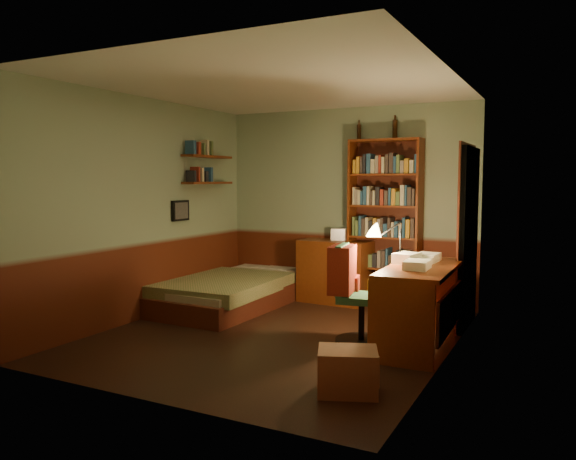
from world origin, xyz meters
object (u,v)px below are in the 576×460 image
at_px(dresser, 335,271).
at_px(cardboard_box_b, 349,373).
at_px(bed, 232,280).
at_px(desk, 421,306).
at_px(desk_lamp, 401,233).
at_px(cardboard_box_a, 348,371).
at_px(office_chair, 362,298).
at_px(bookshelf, 385,224).
at_px(mini_stereo, 341,234).

bearing_deg(dresser, cardboard_box_b, -62.36).
bearing_deg(bed, desk, -12.14).
xyz_separation_m(desk_lamp, cardboard_box_a, (0.05, -1.60, -0.93)).
bearing_deg(cardboard_box_b, bed, 139.45).
height_order(office_chair, cardboard_box_a, office_chair).
relative_size(dresser, desk_lamp, 1.55).
distance_m(bookshelf, desk, 1.88).
bearing_deg(bed, office_chair, -21.06).
xyz_separation_m(bed, desk_lamp, (2.38, -0.54, 0.77)).
bearing_deg(bookshelf, office_chair, -78.45).
bearing_deg(mini_stereo, office_chair, -86.25).
height_order(office_chair, cardboard_box_b, office_chair).
height_order(bookshelf, office_chair, bookshelf).
xyz_separation_m(mini_stereo, cardboard_box_a, (1.27, -3.06, -0.74)).
bearing_deg(desk_lamp, bookshelf, 101.79).
relative_size(bed, cardboard_box_a, 4.93).
bearing_deg(desk, mini_stereo, 131.32).
height_order(desk, office_chair, office_chair).
distance_m(bed, cardboard_box_a, 3.24).
bearing_deg(desk, desk_lamp, 154.18).
bearing_deg(office_chair, desk_lamp, 40.67).
height_order(bed, cardboard_box_a, bed).
distance_m(desk, cardboard_box_a, 1.52).
distance_m(bed, desk_lamp, 2.56).
bearing_deg(desk, office_chair, -158.33).
relative_size(dresser, cardboard_box_a, 2.07).
relative_size(desk, office_chair, 1.59).
xyz_separation_m(desk, desk_lamp, (-0.25, 0.11, 0.70)).
distance_m(mini_stereo, cardboard_box_a, 3.40).
xyz_separation_m(bed, mini_stereo, (1.16, 0.92, 0.58)).
xyz_separation_m(desk, office_chair, (-0.53, -0.23, 0.07)).
bearing_deg(cardboard_box_b, desk_lamp, 91.30).
relative_size(bookshelf, cardboard_box_a, 4.76).
bearing_deg(cardboard_box_b, dresser, 114.26).
height_order(bookshelf, desk_lamp, bookshelf).
relative_size(mini_stereo, bookshelf, 0.13).
height_order(bed, dresser, dresser).
bearing_deg(dresser, desk, -40.50).
bearing_deg(office_chair, mini_stereo, 107.82).
distance_m(bed, bookshelf, 2.12).
bearing_deg(dresser, desk_lamp, -43.40).
bearing_deg(desk, dresser, 134.39).
bearing_deg(office_chair, bookshelf, 90.77).
distance_m(bed, cardboard_box_b, 3.19).
height_order(dresser, mini_stereo, mini_stereo).
relative_size(bed, cardboard_box_b, 6.00).
height_order(dresser, desk, dresser).
relative_size(desk, desk_lamp, 2.45).
relative_size(bed, dresser, 2.38).
relative_size(bed, mini_stereo, 7.69).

